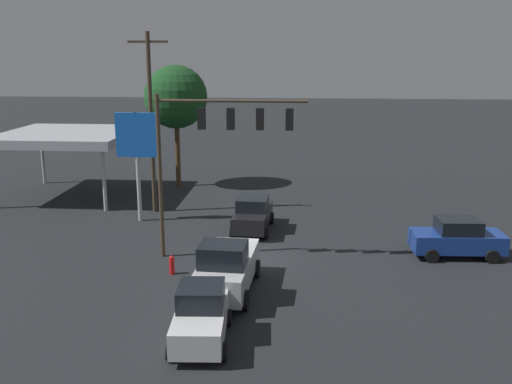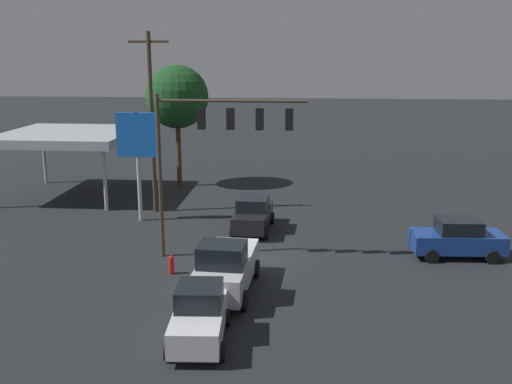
% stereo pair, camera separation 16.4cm
% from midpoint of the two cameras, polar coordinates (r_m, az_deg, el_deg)
% --- Properties ---
extents(ground_plane, '(200.00, 200.00, 0.00)m').
position_cam_midpoint_polar(ground_plane, '(27.93, -0.18, -6.73)').
color(ground_plane, black).
extents(traffic_signal_assembly, '(7.06, 0.43, 7.93)m').
position_cam_midpoint_polar(traffic_signal_assembly, '(26.74, -3.93, 5.62)').
color(traffic_signal_assembly, '#473828').
rests_on(traffic_signal_assembly, ground).
extents(utility_pole, '(2.40, 0.26, 11.00)m').
position_cam_midpoint_polar(utility_pole, '(35.56, -10.25, 7.12)').
color(utility_pole, '#473828').
rests_on(utility_pole, ground).
extents(gas_station_canopy, '(8.52, 8.57, 4.51)m').
position_cam_midpoint_polar(gas_station_canopy, '(41.35, -18.06, 5.30)').
color(gas_station_canopy, '#B2B7BC').
rests_on(gas_station_canopy, ground).
extents(price_sign, '(2.39, 0.27, 6.44)m').
position_cam_midpoint_polar(price_sign, '(33.82, -11.66, 4.99)').
color(price_sign, '#B7B7BC').
rests_on(price_sign, ground).
extents(pickup_parked, '(2.49, 5.30, 2.40)m').
position_cam_midpoint_polar(pickup_parked, '(23.88, -2.84, -7.56)').
color(pickup_parked, silver).
rests_on(pickup_parked, ground).
extents(hatchback_crossing, '(2.15, 3.90, 1.97)m').
position_cam_midpoint_polar(hatchback_crossing, '(20.25, -5.47, -12.19)').
color(hatchback_crossing, silver).
rests_on(hatchback_crossing, ground).
extents(sedan_waiting, '(4.48, 2.23, 1.93)m').
position_cam_midpoint_polar(sedan_waiting, '(29.67, 19.65, -4.38)').
color(sedan_waiting, navy).
rests_on(sedan_waiting, ground).
extents(sedan_far, '(2.24, 4.49, 1.93)m').
position_cam_midpoint_polar(sedan_far, '(32.06, -0.15, -2.21)').
color(sedan_far, black).
rests_on(sedan_far, ground).
extents(street_tree, '(4.59, 4.59, 8.94)m').
position_cam_midpoint_polar(street_tree, '(42.33, -7.79, 9.37)').
color(street_tree, '#4C331E').
rests_on(street_tree, ground).
extents(fire_hydrant, '(0.24, 0.24, 0.88)m').
position_cam_midpoint_polar(fire_hydrant, '(26.29, -8.29, -7.21)').
color(fire_hydrant, red).
rests_on(fire_hydrant, ground).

